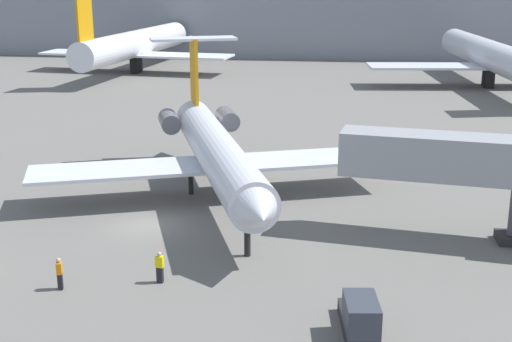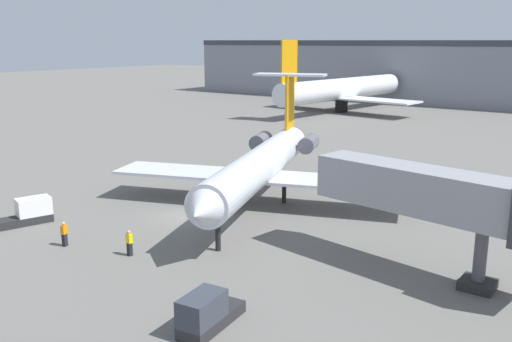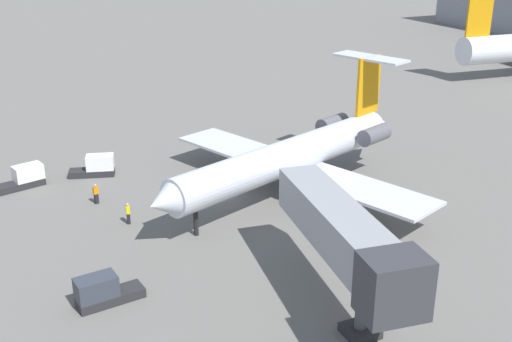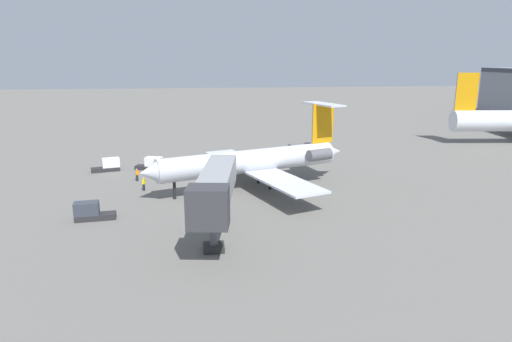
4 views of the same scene
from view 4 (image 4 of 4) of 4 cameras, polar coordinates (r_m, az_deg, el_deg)
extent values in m
cube|color=#66635E|center=(60.33, -6.06, -1.45)|extent=(400.00, 400.00, 0.10)
cylinder|color=silver|center=(56.33, -0.77, 1.25)|extent=(10.77, 23.21, 2.86)
cone|color=silver|center=(52.09, -13.30, -0.19)|extent=(3.31, 3.00, 2.72)
cone|color=silver|center=(62.91, 9.67, 2.40)|extent=(3.17, 3.27, 2.43)
cube|color=silver|center=(51.31, 3.61, -1.36)|extent=(12.59, 8.17, 0.24)
cube|color=silver|center=(62.95, -2.70, 1.54)|extent=(12.59, 8.17, 0.24)
cylinder|color=#595960|center=(58.73, 7.99, 2.04)|extent=(2.50, 3.52, 1.50)
cylinder|color=#595960|center=(62.51, 5.54, 2.83)|extent=(2.50, 3.52, 1.50)
cube|color=orange|center=(61.12, 8.39, 5.98)|extent=(1.32, 3.09, 5.28)
cube|color=silver|center=(60.83, 8.48, 8.35)|extent=(7.21, 4.58, 0.20)
cylinder|color=black|center=(53.44, -10.24, -2.42)|extent=(0.36, 0.36, 2.07)
cylinder|color=black|center=(56.46, 1.78, -1.31)|extent=(0.36, 0.36, 2.07)
cylinder|color=black|center=(59.18, 0.28, -0.58)|extent=(0.36, 0.36, 2.07)
cube|color=gray|center=(40.96, -4.96, -1.68)|extent=(13.92, 4.60, 2.60)
cube|color=#333338|center=(34.84, -6.08, -4.55)|extent=(2.85, 3.52, 3.20)
cylinder|color=#4C4C51|center=(38.72, -5.40, -7.48)|extent=(0.70, 0.70, 3.60)
cube|color=#262626|center=(39.31, -5.35, -9.58)|extent=(1.80, 1.80, 0.50)
cube|color=black|center=(62.50, -14.77, -0.84)|extent=(0.32, 0.37, 0.85)
cube|color=orange|center=(62.32, -14.81, -0.20)|extent=(0.36, 0.45, 0.60)
sphere|color=tan|center=(62.22, -14.84, 0.18)|extent=(0.24, 0.24, 0.24)
cube|color=black|center=(57.76, -13.97, -2.00)|extent=(0.35, 0.28, 0.85)
cube|color=yellow|center=(57.57, -14.01, -1.31)|extent=(0.43, 0.31, 0.60)
sphere|color=tan|center=(57.46, -14.04, -0.91)|extent=(0.24, 0.24, 0.24)
cube|color=#262628|center=(68.51, -13.34, 0.42)|extent=(2.53, 4.24, 0.60)
cube|color=white|center=(67.99, -12.76, 1.17)|extent=(2.05, 2.71, 1.30)
cube|color=#262628|center=(69.18, -18.45, 0.20)|extent=(2.39, 4.23, 0.60)
cube|color=white|center=(69.02, -17.85, 1.03)|extent=(1.97, 2.68, 1.30)
cube|color=#262628|center=(49.01, -19.58, -5.45)|extent=(1.86, 4.14, 0.60)
cube|color=#333842|center=(48.80, -20.61, -4.44)|extent=(1.67, 2.55, 1.30)
cube|color=orange|center=(94.65, 25.03, 9.05)|extent=(0.75, 4.01, 7.00)
camera|label=1|loc=(60.29, -48.07, 9.02)|focal=48.77mm
camera|label=2|loc=(41.31, -52.25, 4.95)|focal=39.05mm
camera|label=3|loc=(21.30, -65.12, 20.40)|focal=44.24mm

